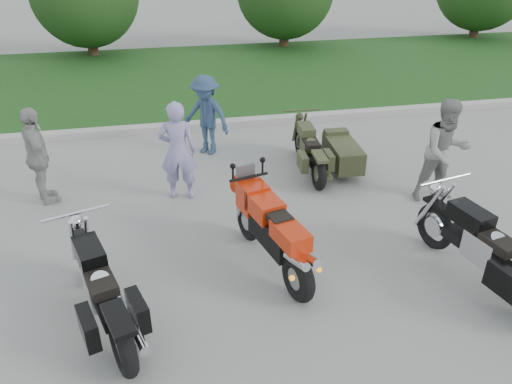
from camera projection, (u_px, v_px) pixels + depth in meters
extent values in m
plane|color=gray|center=(244.00, 287.00, 6.81)|extent=(80.00, 80.00, 0.00)
cube|color=#A4A19A|center=(199.00, 125.00, 11.93)|extent=(60.00, 0.30, 0.15)
cube|color=#23541D|center=(186.00, 78.00, 15.49)|extent=(60.00, 8.00, 0.14)
cylinder|color=#3F2B1C|center=(92.00, 41.00, 17.59)|extent=(0.36, 0.36, 1.20)
cylinder|color=#3F2B1C|center=(284.00, 33.00, 18.81)|extent=(0.36, 0.36, 1.20)
cylinder|color=#3F2B1C|center=(475.00, 25.00, 20.21)|extent=(0.36, 0.36, 1.20)
torus|color=black|center=(298.00, 278.00, 6.45)|extent=(0.36, 0.70, 0.67)
torus|color=black|center=(248.00, 220.00, 7.69)|extent=(0.28, 0.66, 0.65)
cube|color=black|center=(273.00, 233.00, 6.90)|extent=(0.53, 1.02, 0.38)
cube|color=#BB2307|center=(265.00, 207.00, 6.96)|extent=(0.50, 0.67, 0.28)
cube|color=#BB2307|center=(290.00, 236.00, 6.40)|extent=(0.46, 0.66, 0.24)
cube|color=black|center=(278.00, 217.00, 6.63)|extent=(0.36, 0.44, 0.11)
cube|color=#BB2307|center=(253.00, 197.00, 7.30)|extent=(0.46, 0.51, 0.43)
cylinder|color=silver|center=(297.00, 261.00, 6.21)|extent=(0.24, 0.51, 0.24)
cylinder|color=silver|center=(307.00, 258.00, 6.27)|extent=(0.24, 0.51, 0.24)
torus|color=black|center=(123.00, 346.00, 5.39)|extent=(0.40, 0.75, 0.73)
torus|color=black|center=(86.00, 262.00, 6.74)|extent=(0.33, 0.69, 0.68)
cube|color=black|center=(101.00, 293.00, 6.02)|extent=(0.62, 1.29, 0.15)
cube|color=silver|center=(100.00, 287.00, 5.98)|extent=(0.45, 0.56, 0.37)
cube|color=black|center=(90.00, 253.00, 6.08)|extent=(0.47, 0.65, 0.23)
cube|color=black|center=(101.00, 282.00, 5.76)|extent=(0.45, 0.60, 0.13)
cube|color=black|center=(118.00, 319.00, 5.20)|extent=(0.41, 0.63, 0.06)
cylinder|color=silver|center=(127.00, 316.00, 5.89)|extent=(0.47, 1.15, 0.11)
torus|color=black|center=(434.00, 227.00, 7.49)|extent=(0.28, 0.72, 0.71)
cube|color=black|center=(483.00, 253.00, 6.70)|extent=(0.52, 1.35, 0.16)
cube|color=silver|center=(484.00, 248.00, 6.66)|extent=(0.43, 0.56, 0.39)
cube|color=black|center=(470.00, 216.00, 6.77)|extent=(0.43, 0.66, 0.24)
cube|color=black|center=(498.00, 242.00, 6.43)|extent=(0.42, 0.61, 0.13)
torus|color=black|center=(319.00, 173.00, 9.12)|extent=(0.19, 0.65, 0.64)
torus|color=black|center=(300.00, 141.00, 10.48)|extent=(0.15, 0.61, 0.61)
cube|color=black|center=(309.00, 152.00, 9.76)|extent=(0.27, 1.15, 0.13)
cube|color=#383D23|center=(309.00, 149.00, 9.72)|extent=(0.31, 0.44, 0.33)
cube|color=#383D23|center=(306.00, 131.00, 9.84)|extent=(0.29, 0.53, 0.21)
cube|color=black|center=(311.00, 144.00, 9.52)|extent=(0.29, 0.49, 0.11)
cube|color=#383D23|center=(320.00, 156.00, 8.95)|extent=(0.24, 0.53, 0.06)
cylinder|color=#383D23|center=(321.00, 165.00, 9.56)|extent=(0.15, 1.05, 0.09)
cube|color=#383D23|center=(343.00, 153.00, 9.77)|extent=(0.58, 1.26, 0.43)
torus|color=black|center=(354.00, 158.00, 9.86)|extent=(0.14, 0.54, 0.53)
imported|color=#8E88BA|center=(178.00, 151.00, 8.60)|extent=(0.72, 0.54, 1.79)
imported|color=gray|center=(445.00, 151.00, 8.53)|extent=(0.89, 0.70, 1.84)
imported|color=navy|center=(206.00, 115.00, 10.32)|extent=(1.23, 1.18, 1.68)
imported|color=#989994|center=(38.00, 157.00, 8.46)|extent=(0.77, 1.10, 1.73)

